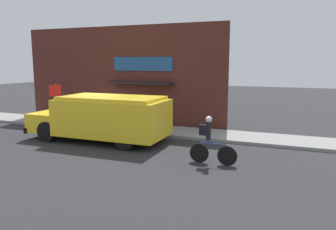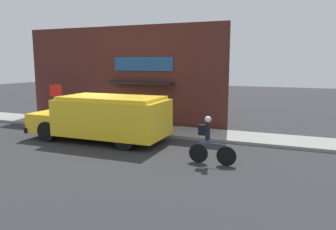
# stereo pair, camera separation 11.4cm
# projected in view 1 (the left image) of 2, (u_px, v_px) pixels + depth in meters

# --- Properties ---
(ground_plane) EXTENTS (70.00, 70.00, 0.00)m
(ground_plane) POSITION_uv_depth(u_px,v_px,m) (96.00, 131.00, 16.47)
(ground_plane) COLOR #2B2B2D
(sidewalk) EXTENTS (28.00, 2.18, 0.14)m
(sidewalk) POSITION_uv_depth(u_px,v_px,m) (108.00, 126.00, 17.45)
(sidewalk) COLOR gray
(sidewalk) RESTS_ON ground_plane
(storefront) EXTENTS (12.23, 0.88, 5.40)m
(storefront) POSITION_uv_depth(u_px,v_px,m) (120.00, 76.00, 18.24)
(storefront) COLOR #4C231E
(storefront) RESTS_ON ground_plane
(school_bus) EXTENTS (6.24, 2.88, 1.99)m
(school_bus) POSITION_uv_depth(u_px,v_px,m) (104.00, 117.00, 14.30)
(school_bus) COLOR yellow
(school_bus) RESTS_ON ground_plane
(cyclist) EXTENTS (1.64, 0.22, 1.65)m
(cyclist) POSITION_uv_depth(u_px,v_px,m) (210.00, 141.00, 11.07)
(cyclist) COLOR black
(cyclist) RESTS_ON ground_plane
(stop_sign_post) EXTENTS (0.45, 0.45, 2.16)m
(stop_sign_post) POSITION_uv_depth(u_px,v_px,m) (56.00, 97.00, 17.57)
(stop_sign_post) COLOR slate
(stop_sign_post) RESTS_ON sidewalk
(trash_bin) EXTENTS (0.53, 0.53, 0.89)m
(trash_bin) POSITION_uv_depth(u_px,v_px,m) (134.00, 116.00, 17.57)
(trash_bin) COLOR #38383D
(trash_bin) RESTS_ON sidewalk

